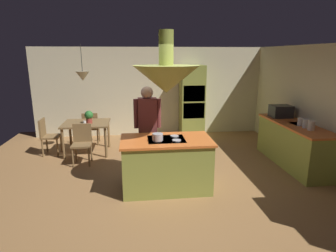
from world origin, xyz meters
name	(u,v)px	position (x,y,z in m)	size (l,w,h in m)	color
ground	(165,183)	(0.00, 0.00, 0.00)	(8.16, 8.16, 0.00)	#9E7042
wall_back	(153,92)	(0.00, 3.45, 1.27)	(6.80, 0.10, 2.55)	beige
wall_right	(322,109)	(3.25, 0.40, 1.27)	(0.10, 7.20, 2.55)	beige
kitchen_island	(166,164)	(0.00, -0.20, 0.46)	(1.57, 0.91, 0.94)	#939E42
counter_run_right	(293,144)	(2.84, 0.60, 0.47)	(0.73, 2.18, 0.92)	#939E42
oven_tower	(192,102)	(1.10, 3.04, 1.03)	(0.66, 0.62, 2.06)	#939E42
dining_table	(86,127)	(-1.70, 1.90, 0.66)	(1.08, 0.89, 0.76)	olive
person_at_island	(148,124)	(-0.29, 0.52, 1.01)	(0.53, 0.23, 1.75)	tan
range_hood	(166,78)	(0.00, -0.20, 1.97)	(1.10, 1.10, 1.00)	#939E42
pendant_light_over_table	(83,76)	(-1.70, 1.90, 1.86)	(0.32, 0.32, 0.82)	beige
chair_facing_island	(82,141)	(-1.70, 1.23, 0.50)	(0.40, 0.40, 0.87)	olive
chair_by_back_wall	(91,126)	(-1.70, 2.57, 0.50)	(0.40, 0.40, 0.87)	olive
chair_at_corner	(47,134)	(-2.62, 1.90, 0.50)	(0.40, 0.40, 0.87)	olive
potted_plant_on_table	(89,116)	(-1.61, 1.82, 0.93)	(0.20, 0.20, 0.30)	#99382D
cup_on_table	(84,123)	(-1.70, 1.68, 0.81)	(0.07, 0.07, 0.09)	white
canister_flour	(311,125)	(2.84, 0.07, 1.01)	(0.13, 0.13, 0.19)	silver
canister_sugar	(306,123)	(2.84, 0.25, 1.01)	(0.12, 0.12, 0.18)	silver
canister_tea	(301,122)	(2.84, 0.43, 1.00)	(0.11, 0.11, 0.16)	silver
microwave_on_counter	(281,111)	(2.84, 1.24, 1.06)	(0.46, 0.36, 0.28)	#232326
cooking_pot_on_cooktop	(158,137)	(-0.16, -0.33, 1.00)	(0.18, 0.18, 0.12)	#B2B2B7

